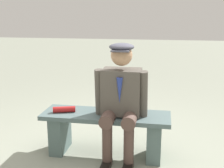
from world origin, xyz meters
The scene contains 4 objects.
ground_plane centered at (0.00, 0.00, 0.00)m, with size 30.00×30.00×0.00m, color gray.
bench centered at (0.00, 0.00, 0.32)m, with size 1.46×0.45×0.50m.
seated_man centered at (-0.18, 0.06, 0.74)m, with size 0.59×0.57×1.30m.
rolled_magazine centered at (0.48, 0.04, 0.53)m, with size 0.07×0.07×0.25m, color #B21E1E.
Camera 1 is at (-0.62, 3.07, 1.62)m, focal length 46.68 mm.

